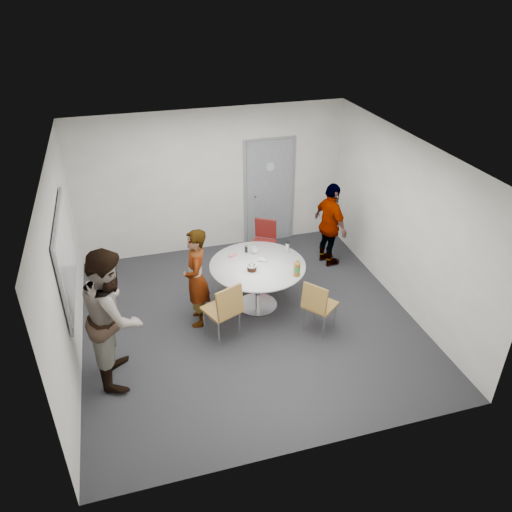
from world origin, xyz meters
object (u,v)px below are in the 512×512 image
object	(u,v)px
chair_near_left	(225,307)
chair_far	(264,238)
chair_near_right	(318,303)
table	(259,271)
person_main	(196,278)
person_right	(330,225)
person_left	(113,315)
door	(269,192)
whiteboard	(66,256)

from	to	relation	value
chair_near_left	chair_far	xyz separation A→B (m)	(1.17, 1.95, -0.06)
chair_near_left	chair_near_right	world-z (taller)	chair_near_left
table	person_main	size ratio (longest dim) A/B	0.95
chair_near_right	person_main	size ratio (longest dim) A/B	0.56
chair_near_right	person_right	distance (m)	2.09
table	chair_near_right	size ratio (longest dim) A/B	1.71
chair_near_right	person_left	xyz separation A→B (m)	(-2.85, -0.07, 0.42)
door	person_right	xyz separation A→B (m)	(0.77, -1.20, -0.24)
chair_near_right	chair_far	distance (m)	2.16
whiteboard	chair_near_right	distance (m)	3.56
person_left	person_right	bearing A→B (deg)	-58.61
chair_near_left	person_right	size ratio (longest dim) A/B	0.61
table	person_right	size ratio (longest dim) A/B	0.95
door	whiteboard	distance (m)	4.25
door	person_left	xyz separation A→B (m)	(-3.05, -3.10, -0.07)
door	table	world-z (taller)	door
whiteboard	chair_far	size ratio (longest dim) A/B	2.20
chair_far	person_right	world-z (taller)	person_right
table	chair_near_right	distance (m)	1.10
chair_near_left	person_left	xyz separation A→B (m)	(-1.51, -0.27, 0.37)
chair_near_right	chair_near_left	bearing A→B (deg)	-136.91
chair_near_left	person_main	xyz separation A→B (m)	(-0.30, 0.55, 0.20)
door	table	bearing A→B (deg)	-111.35
chair_near_right	person_right	size ratio (longest dim) A/B	0.56
chair_near_left	chair_near_right	bearing A→B (deg)	-31.59
door	chair_far	world-z (taller)	door
person_main	person_right	size ratio (longest dim) A/B	1.01
person_left	person_right	distance (m)	4.27
whiteboard	table	size ratio (longest dim) A/B	1.27
chair_near_left	whiteboard	bearing A→B (deg)	141.85
chair_far	person_right	xyz separation A→B (m)	(1.14, -0.32, 0.26)
door	person_right	world-z (taller)	door
chair_near_right	person_right	bearing A→B (deg)	113.68
whiteboard	person_right	xyz separation A→B (m)	(4.33, 1.08, -0.67)
chair_near_left	chair_near_right	xyz separation A→B (m)	(1.34, -0.20, -0.05)
chair_far	person_main	world-z (taller)	person_main
door	table	distance (m)	2.33
whiteboard	person_main	bearing A→B (deg)	0.23
door	chair_near_right	size ratio (longest dim) A/B	2.42
person_left	chair_near_left	bearing A→B (deg)	-74.76
chair_near_right	person_left	size ratio (longest dim) A/B	0.46
chair_near_left	chair_far	distance (m)	2.28
door	person_right	size ratio (longest dim) A/B	1.35
chair_near_left	chair_near_right	size ratio (longest dim) A/B	1.09
person_right	door	bearing A→B (deg)	22.72
person_left	person_right	xyz separation A→B (m)	(3.82, 1.90, -0.17)
whiteboard	chair_near_left	world-z (taller)	whiteboard
table	chair_near_left	size ratio (longest dim) A/B	1.56
door	person_right	distance (m)	1.45
chair_near_left	person_right	bearing A→B (deg)	12.14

